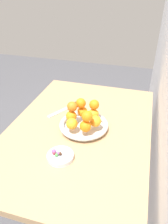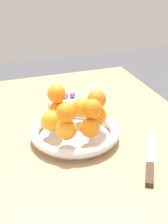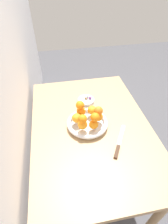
{
  "view_description": "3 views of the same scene",
  "coord_description": "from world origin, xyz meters",
  "px_view_note": "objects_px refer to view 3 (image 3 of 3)",
  "views": [
    {
      "loc": [
        0.92,
        0.29,
        1.46
      ],
      "look_at": [
        -0.01,
        0.02,
        0.84
      ],
      "focal_mm": 35.0,
      "sensor_mm": 36.0,
      "label": 1
    },
    {
      "loc": [
        -0.84,
        0.29,
        1.27
      ],
      "look_at": [
        0.02,
        -0.01,
        0.82
      ],
      "focal_mm": 55.0,
      "sensor_mm": 36.0,
      "label": 2
    },
    {
      "loc": [
        -0.76,
        0.19,
        1.57
      ],
      "look_at": [
        0.04,
        0.04,
        0.82
      ],
      "focal_mm": 28.0,
      "sensor_mm": 36.0,
      "label": 3
    }
  ],
  "objects_px": {
    "dining_table": "(91,134)",
    "orange_6": "(80,105)",
    "orange_3": "(94,124)",
    "candy_ball_4": "(87,98)",
    "orange_1": "(77,118)",
    "candy_ball_3": "(90,97)",
    "candy_ball_5": "(87,97)",
    "orange_4": "(98,117)",
    "orange_0": "(81,111)",
    "orange_8": "(98,111)",
    "fruit_bowl": "(87,123)",
    "knife": "(119,143)",
    "candy_dish": "(86,100)",
    "orange_7": "(95,117)",
    "orange_9": "(83,119)",
    "candy_ball_1": "(86,98)",
    "orange_2": "(83,125)",
    "candy_ball_0": "(86,98)",
    "candy_ball_2": "(90,98)",
    "orange_5": "(92,110)"
  },
  "relations": [
    {
      "from": "orange_7",
      "to": "orange_9",
      "type": "bearing_deg",
      "value": 91.09
    },
    {
      "from": "candy_ball_0",
      "to": "candy_ball_3",
      "type": "bearing_deg",
      "value": -78.96
    },
    {
      "from": "orange_3",
      "to": "candy_ball_4",
      "type": "height_order",
      "value": "orange_3"
    },
    {
      "from": "orange_1",
      "to": "orange_8",
      "type": "bearing_deg",
      "value": -97.98
    },
    {
      "from": "orange_8",
      "to": "candy_dish",
      "type": "bearing_deg",
      "value": 5.63
    },
    {
      "from": "orange_2",
      "to": "orange_8",
      "type": "height_order",
      "value": "orange_8"
    },
    {
      "from": "candy_dish",
      "to": "candy_ball_2",
      "type": "distance_m",
      "value": 0.04
    },
    {
      "from": "fruit_bowl",
      "to": "knife",
      "type": "xyz_separation_m",
      "value": [
        -0.18,
        -0.15,
        -0.02
      ]
    },
    {
      "from": "dining_table",
      "to": "orange_6",
      "type": "relative_size",
      "value": 20.11
    },
    {
      "from": "candy_ball_2",
      "to": "candy_ball_4",
      "type": "relative_size",
      "value": 1.28
    },
    {
      "from": "orange_1",
      "to": "orange_4",
      "type": "distance_m",
      "value": 0.14
    },
    {
      "from": "candy_ball_5",
      "to": "candy_ball_1",
      "type": "bearing_deg",
      "value": 132.7
    },
    {
      "from": "orange_8",
      "to": "knife",
      "type": "xyz_separation_m",
      "value": [
        -0.17,
        -0.09,
        -0.12
      ]
    },
    {
      "from": "candy_ball_2",
      "to": "orange_9",
      "type": "bearing_deg",
      "value": 159.6
    },
    {
      "from": "orange_0",
      "to": "orange_4",
      "type": "distance_m",
      "value": 0.12
    },
    {
      "from": "orange_7",
      "to": "candy_ball_1",
      "type": "bearing_deg",
      "value": -1.19
    },
    {
      "from": "orange_5",
      "to": "candy_ball_3",
      "type": "bearing_deg",
      "value": -7.68
    },
    {
      "from": "orange_2",
      "to": "orange_8",
      "type": "relative_size",
      "value": 1.08
    },
    {
      "from": "dining_table",
      "to": "candy_ball_1",
      "type": "relative_size",
      "value": 69.88
    },
    {
      "from": "orange_2",
      "to": "candy_ball_0",
      "type": "bearing_deg",
      "value": -15.47
    },
    {
      "from": "orange_0",
      "to": "orange_8",
      "type": "bearing_deg",
      "value": -128.54
    },
    {
      "from": "orange_5",
      "to": "knife",
      "type": "distance_m",
      "value": 0.28
    },
    {
      "from": "orange_1",
      "to": "candy_ball_3",
      "type": "bearing_deg",
      "value": -29.47
    },
    {
      "from": "orange_0",
      "to": "orange_7",
      "type": "xyz_separation_m",
      "value": [
        -0.12,
        -0.06,
        0.05
      ]
    },
    {
      "from": "orange_0",
      "to": "orange_9",
      "type": "bearing_deg",
      "value": 174.22
    },
    {
      "from": "orange_2",
      "to": "candy_ball_0",
      "type": "relative_size",
      "value": 3.79
    },
    {
      "from": "orange_8",
      "to": "orange_3",
      "type": "bearing_deg",
      "value": 146.41
    },
    {
      "from": "orange_4",
      "to": "orange_6",
      "type": "distance_m",
      "value": 0.14
    },
    {
      "from": "orange_6",
      "to": "candy_ball_3",
      "type": "distance_m",
      "value": 0.24
    },
    {
      "from": "orange_5",
      "to": "candy_ball_1",
      "type": "distance_m",
      "value": 0.19
    },
    {
      "from": "candy_ball_4",
      "to": "knife",
      "type": "bearing_deg",
      "value": -165.81
    },
    {
      "from": "fruit_bowl",
      "to": "orange_6",
      "type": "xyz_separation_m",
      "value": [
        0.06,
        0.03,
        0.11
      ]
    },
    {
      "from": "orange_5",
      "to": "candy_ball_2",
      "type": "height_order",
      "value": "orange_5"
    },
    {
      "from": "candy_ball_5",
      "to": "orange_4",
      "type": "bearing_deg",
      "value": -176.24
    },
    {
      "from": "orange_1",
      "to": "orange_6",
      "type": "xyz_separation_m",
      "value": [
        0.05,
        -0.03,
        0.06
      ]
    },
    {
      "from": "orange_1",
      "to": "orange_8",
      "type": "xyz_separation_m",
      "value": [
        -0.02,
        -0.13,
        0.06
      ]
    },
    {
      "from": "orange_3",
      "to": "candy_ball_5",
      "type": "xyz_separation_m",
      "value": [
        0.32,
        -0.02,
        -0.04
      ]
    },
    {
      "from": "orange_1",
      "to": "orange_8",
      "type": "height_order",
      "value": "orange_8"
    },
    {
      "from": "candy_ball_1",
      "to": "orange_6",
      "type": "bearing_deg",
      "value": 158.17
    },
    {
      "from": "candy_dish",
      "to": "orange_2",
      "type": "xyz_separation_m",
      "value": [
        -0.3,
        0.08,
        0.06
      ]
    },
    {
      "from": "dining_table",
      "to": "candy_ball_1",
      "type": "height_order",
      "value": "candy_ball_1"
    },
    {
      "from": "dining_table",
      "to": "orange_6",
      "type": "height_order",
      "value": "orange_6"
    },
    {
      "from": "candy_ball_4",
      "to": "candy_ball_3",
      "type": "bearing_deg",
      "value": -80.74
    },
    {
      "from": "orange_9",
      "to": "orange_0",
      "type": "bearing_deg",
      "value": -5.78
    },
    {
      "from": "dining_table",
      "to": "candy_dish",
      "type": "height_order",
      "value": "candy_dish"
    },
    {
      "from": "orange_1",
      "to": "orange_2",
      "type": "distance_m",
      "value": 0.07
    },
    {
      "from": "orange_7",
      "to": "orange_9",
      "type": "relative_size",
      "value": 1.02
    },
    {
      "from": "candy_ball_1",
      "to": "candy_ball_2",
      "type": "bearing_deg",
      "value": -96.45
    },
    {
      "from": "dining_table",
      "to": "orange_2",
      "type": "distance_m",
      "value": 0.18
    },
    {
      "from": "candy_dish",
      "to": "orange_3",
      "type": "bearing_deg",
      "value": 177.95
    }
  ]
}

